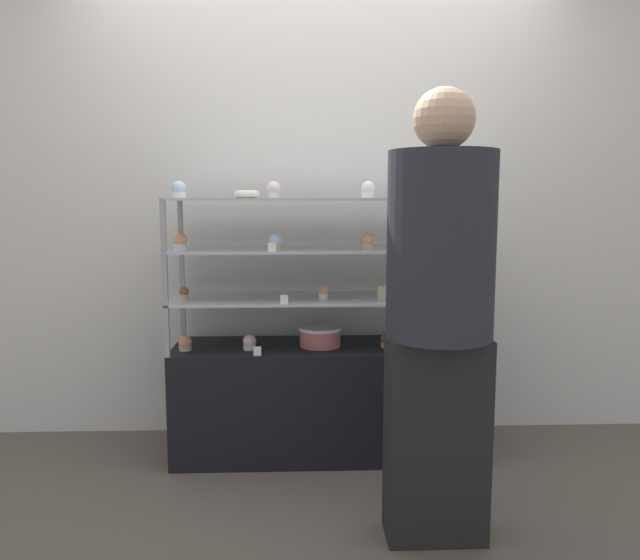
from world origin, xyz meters
name	(u,v)px	position (x,y,z in m)	size (l,w,h in m)	color
ground_plane	(320,452)	(0.00, 0.00, 0.00)	(20.00, 20.00, 0.00)	brown
back_wall	(317,198)	(0.00, 0.37, 1.30)	(8.00, 0.05, 2.60)	silver
display_base	(320,399)	(0.00, 0.00, 0.28)	(1.46, 0.45, 0.57)	black
display_riser_lower	(320,300)	(0.00, 0.00, 0.80)	(1.46, 0.45, 0.24)	#99999E
display_riser_middle	(320,251)	(0.00, 0.00, 1.04)	(1.46, 0.45, 0.24)	#99999E
display_riser_upper	(320,201)	(0.00, 0.00, 1.29)	(1.46, 0.45, 0.24)	#99999E
layer_cake_centerpiece	(321,336)	(0.00, -0.02, 0.62)	(0.21, 0.21, 0.10)	#C66660
sheet_cake_frosted	(401,291)	(0.40, -0.01, 0.84)	(0.25, 0.14, 0.06)	beige
cupcake_0	(185,343)	(-0.66, -0.08, 0.60)	(0.07, 0.07, 0.07)	#CCB28C
cupcake_1	(250,343)	(-0.35, -0.08, 0.60)	(0.07, 0.07, 0.07)	white
cupcake_2	(387,340)	(0.33, -0.06, 0.60)	(0.07, 0.07, 0.07)	#CCB28C
cupcake_3	(452,340)	(0.66, -0.06, 0.60)	(0.07, 0.07, 0.07)	#CCB28C
price_tag_0	(257,351)	(-0.30, -0.20, 0.59)	(0.04, 0.00, 0.04)	white
cupcake_4	(184,293)	(-0.66, -0.06, 0.84)	(0.05, 0.05, 0.07)	#CCB28C
cupcake_5	(323,293)	(0.01, -0.06, 0.84)	(0.05, 0.05, 0.07)	white
cupcake_6	(462,293)	(0.69, -0.11, 0.84)	(0.05, 0.05, 0.07)	white
price_tag_1	(284,299)	(-0.17, -0.20, 0.83)	(0.04, 0.00, 0.04)	white
cupcake_7	(181,242)	(-0.67, -0.09, 1.09)	(0.07, 0.07, 0.08)	white
cupcake_8	(275,242)	(-0.22, -0.11, 1.09)	(0.07, 0.07, 0.08)	#CCB28C
cupcake_9	(367,242)	(0.22, -0.09, 1.09)	(0.07, 0.07, 0.08)	#CCB28C
cupcake_10	(455,241)	(0.66, -0.04, 1.09)	(0.07, 0.07, 0.08)	white
price_tag_2	(272,247)	(-0.23, -0.20, 1.08)	(0.04, 0.00, 0.04)	white
cupcake_11	(179,190)	(-0.67, -0.09, 1.34)	(0.07, 0.07, 0.08)	white
cupcake_12	(274,190)	(-0.22, -0.06, 1.34)	(0.07, 0.07, 0.08)	#CCB28C
cupcake_13	(368,190)	(0.23, -0.08, 1.34)	(0.07, 0.07, 0.08)	white
cupcake_14	(458,190)	(0.67, -0.04, 1.34)	(0.07, 0.07, 0.08)	#CCB28C
price_tag_3	(273,193)	(-0.22, -0.20, 1.32)	(0.04, 0.00, 0.04)	white
donut_glazed	(247,194)	(-0.36, 0.04, 1.32)	(0.12, 0.12, 0.04)	#EFE5CC
customer_figure	(439,306)	(0.41, -0.81, 0.90)	(0.39, 0.39, 1.69)	black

